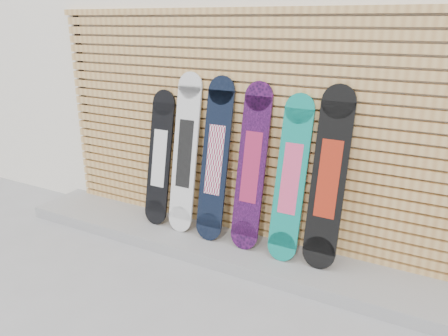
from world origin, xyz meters
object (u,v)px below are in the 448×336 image
Objects in this scene: snowboard_2 at (215,160)px; snowboard_5 at (329,179)px; snowboard_0 at (160,158)px; snowboard_4 at (291,179)px; snowboard_3 at (251,167)px; snowboard_1 at (185,154)px.

snowboard_2 is 1.11m from snowboard_5.
snowboard_5 is (1.78, -0.01, 0.09)m from snowboard_0.
snowboard_4 is at bearing -177.33° from snowboard_5.
snowboard_5 is (0.72, 0.00, 0.01)m from snowboard_3.
snowboard_3 is at bearing -0.75° from snowboard_0.
snowboard_5 is at bearing 0.13° from snowboard_3.
snowboard_0 is 1.06m from snowboard_3.
snowboard_4 is (1.45, -0.03, 0.04)m from snowboard_0.
snowboard_3 is 1.05× the size of snowboard_4.
snowboard_3 is (0.74, -0.01, -0.02)m from snowboard_1.
snowboard_3 is at bearing 177.97° from snowboard_4.
snowboard_1 is (0.33, -0.01, 0.10)m from snowboard_0.
snowboard_1 is at bearing 178.36° from snowboard_2.
snowboard_1 reaches higher than snowboard_5.
snowboard_3 is 0.98× the size of snowboard_5.
snowboard_0 is at bearing 178.51° from snowboard_2.
snowboard_0 is at bearing 178.67° from snowboard_1.
snowboard_3 is (0.38, 0.00, -0.01)m from snowboard_2.
snowboard_4 is at bearing -0.76° from snowboard_2.
snowboard_5 reaches higher than snowboard_3.
snowboard_1 is at bearing 179.50° from snowboard_3.
snowboard_1 is 1.08× the size of snowboard_4.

